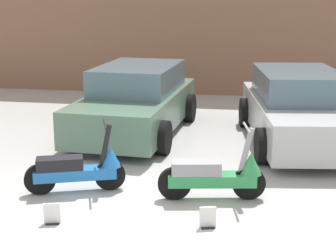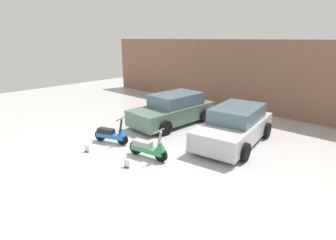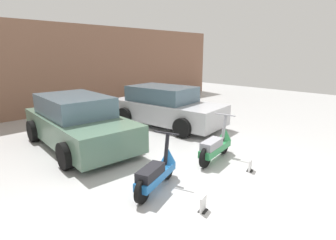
{
  "view_description": "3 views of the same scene",
  "coord_description": "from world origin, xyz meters",
  "px_view_note": "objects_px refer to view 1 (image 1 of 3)",
  "views": [
    {
      "loc": [
        1.41,
        -5.81,
        2.72
      ],
      "look_at": [
        0.06,
        2.24,
        0.7
      ],
      "focal_mm": 55.0,
      "sensor_mm": 36.0,
      "label": 1
    },
    {
      "loc": [
        6.59,
        -4.45,
        3.68
      ],
      "look_at": [
        0.79,
        1.8,
        1.0
      ],
      "focal_mm": 28.0,
      "sensor_mm": 36.0,
      "label": 2
    },
    {
      "loc": [
        -3.89,
        -2.57,
        2.43
      ],
      "look_at": [
        0.77,
        2.15,
        0.73
      ],
      "focal_mm": 28.0,
      "sensor_mm": 36.0,
      "label": 3
    }
  ],
  "objects_px": {
    "scooter_front_right": "(217,174)",
    "car_rear_left": "(136,101)",
    "car_rear_center": "(299,109)",
    "placard_near_left_scooter": "(52,215)",
    "placard_near_right_scooter": "(208,218)",
    "scooter_front_left": "(80,168)"
  },
  "relations": [
    {
      "from": "scooter_front_left",
      "to": "car_rear_center",
      "type": "xyz_separation_m",
      "value": [
        3.2,
        3.07,
        0.29
      ]
    },
    {
      "from": "scooter_front_right",
      "to": "car_rear_center",
      "type": "bearing_deg",
      "value": 56.77
    },
    {
      "from": "scooter_front_right",
      "to": "placard_near_right_scooter",
      "type": "relative_size",
      "value": 5.57
    },
    {
      "from": "placard_near_left_scooter",
      "to": "placard_near_right_scooter",
      "type": "xyz_separation_m",
      "value": [
        1.87,
        0.2,
        0.0
      ]
    },
    {
      "from": "placard_near_left_scooter",
      "to": "car_rear_center",
      "type": "bearing_deg",
      "value": 52.22
    },
    {
      "from": "scooter_front_left",
      "to": "car_rear_left",
      "type": "distance_m",
      "value": 3.24
    },
    {
      "from": "scooter_front_left",
      "to": "placard_near_left_scooter",
      "type": "height_order",
      "value": "scooter_front_left"
    },
    {
      "from": "scooter_front_right",
      "to": "car_rear_left",
      "type": "relative_size",
      "value": 0.36
    },
    {
      "from": "car_rear_center",
      "to": "placard_near_right_scooter",
      "type": "relative_size",
      "value": 15.78
    },
    {
      "from": "scooter_front_left",
      "to": "placard_near_right_scooter",
      "type": "relative_size",
      "value": 5.17
    },
    {
      "from": "scooter_front_right",
      "to": "placard_near_right_scooter",
      "type": "distance_m",
      "value": 0.92
    },
    {
      "from": "car_rear_center",
      "to": "placard_near_left_scooter",
      "type": "xyz_separation_m",
      "value": [
        -3.19,
        -4.12,
        -0.52
      ]
    },
    {
      "from": "car_rear_center",
      "to": "placard_near_left_scooter",
      "type": "height_order",
      "value": "car_rear_center"
    },
    {
      "from": "placard_near_left_scooter",
      "to": "placard_near_right_scooter",
      "type": "distance_m",
      "value": 1.88
    },
    {
      "from": "car_rear_left",
      "to": "scooter_front_right",
      "type": "bearing_deg",
      "value": 33.41
    },
    {
      "from": "placard_near_right_scooter",
      "to": "placard_near_left_scooter",
      "type": "bearing_deg",
      "value": -173.76
    },
    {
      "from": "scooter_front_left",
      "to": "car_rear_left",
      "type": "xyz_separation_m",
      "value": [
        0.08,
        3.23,
        0.29
      ]
    },
    {
      "from": "scooter_front_right",
      "to": "car_rear_left",
      "type": "bearing_deg",
      "value": 109.73
    },
    {
      "from": "scooter_front_left",
      "to": "scooter_front_right",
      "type": "distance_m",
      "value": 1.91
    },
    {
      "from": "scooter_front_right",
      "to": "scooter_front_left",
      "type": "bearing_deg",
      "value": 171.11
    },
    {
      "from": "scooter_front_right",
      "to": "placard_near_left_scooter",
      "type": "relative_size",
      "value": 5.57
    },
    {
      "from": "car_rear_left",
      "to": "car_rear_center",
      "type": "height_order",
      "value": "car_rear_left"
    }
  ]
}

